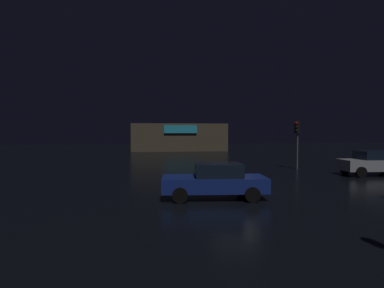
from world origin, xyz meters
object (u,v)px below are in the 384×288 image
at_px(car_far, 373,163).
at_px(store_building, 178,137).
at_px(traffic_signal_opposite, 297,134).
at_px(car_near, 215,181).

bearing_deg(car_far, store_building, 109.66).
xyz_separation_m(traffic_signal_opposite, car_near, (-8.36, -9.13, -2.02)).
bearing_deg(traffic_signal_opposite, car_near, -132.46).
bearing_deg(store_building, car_near, -91.68).
bearing_deg(traffic_signal_opposite, car_far, -45.71).
bearing_deg(car_far, traffic_signal_opposite, 134.29).
height_order(traffic_signal_opposite, car_near, traffic_signal_opposite).
bearing_deg(car_near, store_building, 88.32).
height_order(store_building, car_far, store_building).
xyz_separation_m(store_building, car_far, (10.91, -30.52, -1.29)).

